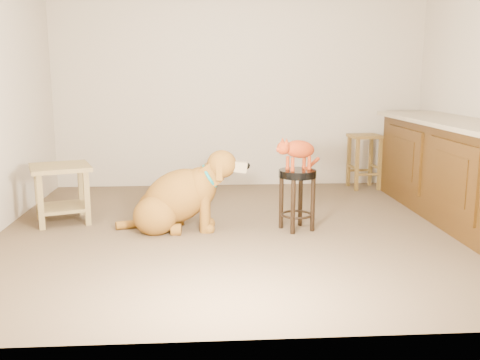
{
  "coord_description": "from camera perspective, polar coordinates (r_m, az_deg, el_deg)",
  "views": [
    {
      "loc": [
        -0.45,
        -4.56,
        1.36
      ],
      "look_at": [
        -0.14,
        0.03,
        0.45
      ],
      "focal_mm": 40.0,
      "sensor_mm": 36.0,
      "label": 1
    }
  ],
  "objects": [
    {
      "name": "side_table",
      "position": [
        5.22,
        -18.54,
        -0.49
      ],
      "size": [
        0.66,
        0.66,
        0.54
      ],
      "rotation": [
        0.0,
        0.0,
        0.35
      ],
      "color": "olive",
      "rests_on": "ground"
    },
    {
      "name": "room_shell",
      "position": [
        4.59,
        1.82,
        15.14
      ],
      "size": [
        4.54,
        4.04,
        2.62
      ],
      "color": "#B9AB95",
      "rests_on": "ground"
    },
    {
      "name": "golden_retriever",
      "position": [
        4.75,
        -6.59,
        -1.96
      ],
      "size": [
        1.2,
        0.6,
        0.76
      ],
      "rotation": [
        0.0,
        0.0,
        -0.04
      ],
      "color": "brown",
      "rests_on": "ground"
    },
    {
      "name": "floor",
      "position": [
        4.78,
        1.69,
        -5.34
      ],
      "size": [
        4.5,
        4.0,
        0.01
      ],
      "primitive_type": "cube",
      "color": "brown",
      "rests_on": "ground"
    },
    {
      "name": "padded_stool",
      "position": [
        4.72,
        6.11,
        -0.79
      ],
      "size": [
        0.36,
        0.36,
        0.54
      ],
      "rotation": [
        0.0,
        0.0,
        0.38
      ],
      "color": "black",
      "rests_on": "ground"
    },
    {
      "name": "cabinet_run",
      "position": [
        5.5,
        22.03,
        0.73
      ],
      "size": [
        0.7,
        2.56,
        0.94
      ],
      "color": "#40270B",
      "rests_on": "ground"
    },
    {
      "name": "wood_stool",
      "position": [
        6.63,
        13.09,
        2.03
      ],
      "size": [
        0.38,
        0.38,
        0.65
      ],
      "rotation": [
        0.0,
        0.0,
        0.08
      ],
      "color": "brown",
      "rests_on": "ground"
    },
    {
      "name": "tabby_kitten",
      "position": [
        4.66,
        6.07,
        3.16
      ],
      "size": [
        0.44,
        0.32,
        0.32
      ],
      "rotation": [
        0.0,
        0.0,
        0.38
      ],
      "color": "maroon",
      "rests_on": "padded_stool"
    }
  ]
}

